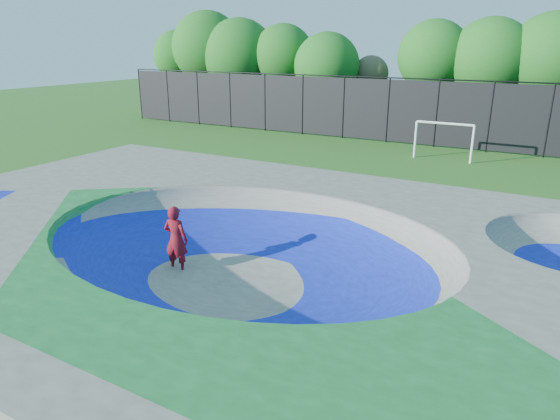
# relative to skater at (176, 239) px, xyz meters

# --- Properties ---
(ground) EXTENTS (120.00, 120.00, 0.00)m
(ground) POSITION_rel_skater_xyz_m (2.07, 0.22, -0.95)
(ground) COLOR #265A19
(ground) RESTS_ON ground
(skate_deck) EXTENTS (22.00, 14.00, 1.50)m
(skate_deck) POSITION_rel_skater_xyz_m (2.07, 0.22, -0.20)
(skate_deck) COLOR gray
(skate_deck) RESTS_ON ground
(skater) EXTENTS (0.76, 0.56, 1.91)m
(skater) POSITION_rel_skater_xyz_m (0.00, 0.00, 0.00)
(skater) COLOR red
(skater) RESTS_ON ground
(skateboard) EXTENTS (0.79, 0.27, 0.05)m
(skateboard) POSITION_rel_skater_xyz_m (0.00, 0.00, -0.93)
(skateboard) COLOR black
(skateboard) RESTS_ON ground
(soccer_goal) EXTENTS (3.10, 0.12, 2.05)m
(soccer_goal) POSITION_rel_skater_xyz_m (3.30, 17.75, 0.47)
(soccer_goal) COLOR white
(soccer_goal) RESTS_ON ground
(fence) EXTENTS (48.09, 0.09, 4.04)m
(fence) POSITION_rel_skater_xyz_m (2.07, 21.22, 1.14)
(fence) COLOR black
(fence) RESTS_ON ground
(treeline) EXTENTS (53.41, 7.16, 8.60)m
(treeline) POSITION_rel_skater_xyz_m (3.60, 26.13, 4.20)
(treeline) COLOR #432D21
(treeline) RESTS_ON ground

